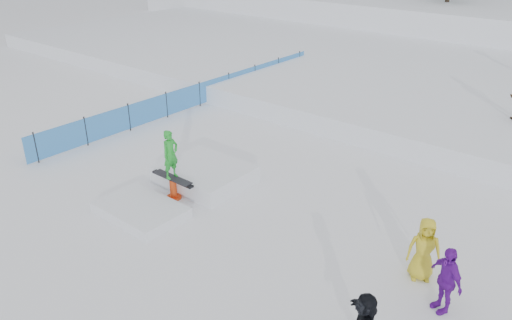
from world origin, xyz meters
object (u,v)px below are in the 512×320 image
Objects in this scene: safety_fence at (200,94)px; spectator_yellow at (424,249)px; jib_rail_feature at (188,182)px; spectator_purple at (446,279)px.

safety_fence is 13.41m from spectator_yellow.
jib_rail_feature is at bearing 154.08° from spectator_yellow.
spectator_yellow is at bearing -23.05° from safety_fence.
spectator_purple is 1.05m from spectator_yellow.
spectator_yellow is (-0.76, 0.73, 0.00)m from spectator_purple.
safety_fence is at bearing 126.82° from spectator_yellow.
spectator_purple is at bearing -74.05° from spectator_yellow.
safety_fence is at bearing 132.74° from jib_rail_feature.
jib_rail_feature reaches higher than spectator_yellow.
spectator_purple reaches higher than safety_fence.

